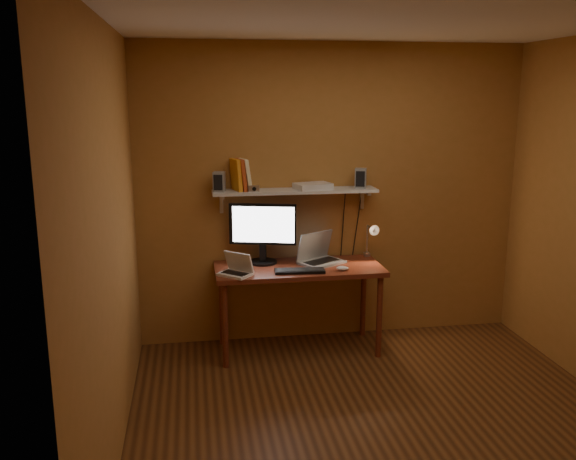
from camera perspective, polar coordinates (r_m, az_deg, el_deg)
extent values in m
cube|color=brown|center=(4.35, 8.86, -17.58)|extent=(3.40, 3.20, 0.02)
cube|color=silver|center=(3.79, 10.28, 19.11)|extent=(3.40, 3.20, 0.02)
cube|color=#A36931|center=(5.39, 4.11, 3.33)|extent=(3.40, 0.02, 2.60)
cube|color=#A36931|center=(2.46, 21.55, -9.05)|extent=(3.40, 0.02, 2.60)
cube|color=#A36931|center=(3.70, -16.47, -1.49)|extent=(0.02, 3.20, 2.60)
cube|color=maroon|center=(5.13, 1.01, -3.65)|extent=(1.40, 0.60, 0.04)
cylinder|color=maroon|center=(4.96, -5.91, -8.90)|extent=(0.05, 0.05, 0.71)
cylinder|color=maroon|center=(5.17, 8.53, -8.03)|extent=(0.05, 0.05, 0.71)
cylinder|color=maroon|center=(5.40, -6.20, -7.04)|extent=(0.05, 0.05, 0.71)
cylinder|color=maroon|center=(5.60, 7.06, -6.33)|extent=(0.05, 0.05, 0.71)
cube|color=silver|center=(5.17, 0.67, 3.68)|extent=(1.40, 0.25, 0.02)
cube|color=silver|center=(5.23, -6.25, 2.56)|extent=(0.03, 0.03, 0.18)
cube|color=silver|center=(5.43, 6.94, 2.92)|extent=(0.03, 0.03, 0.18)
cylinder|color=black|center=(5.23, -2.36, -3.00)|extent=(0.29, 0.29, 0.02)
cube|color=black|center=(5.21, -2.37, -2.05)|extent=(0.06, 0.06, 0.18)
cube|color=black|center=(5.15, -2.39, 0.54)|extent=(0.56, 0.17, 0.35)
cube|color=white|center=(5.13, -2.37, 0.50)|extent=(0.51, 0.14, 0.31)
cube|color=gray|center=(5.22, 3.17, -3.04)|extent=(0.43, 0.40, 0.02)
cube|color=black|center=(5.21, 3.17, -2.92)|extent=(0.33, 0.27, 0.00)
cube|color=gray|center=(5.25, 2.48, -1.45)|extent=(0.35, 0.25, 0.25)
cube|color=#152143|center=(5.25, 2.48, -1.45)|extent=(0.30, 0.21, 0.21)
cube|color=silver|center=(4.89, -4.99, -4.16)|extent=(0.30, 0.29, 0.02)
cube|color=black|center=(4.89, -4.99, -4.03)|extent=(0.22, 0.21, 0.00)
cube|color=silver|center=(4.91, -4.61, -2.97)|extent=(0.24, 0.22, 0.17)
cube|color=black|center=(4.91, -4.61, -2.97)|extent=(0.20, 0.18, 0.14)
cube|color=black|center=(4.96, 1.10, -3.84)|extent=(0.41, 0.17, 0.02)
ellipsoid|color=silver|center=(5.03, 5.11, -3.59)|extent=(0.11, 0.09, 0.04)
cube|color=silver|center=(5.50, 7.37, -2.52)|extent=(0.05, 0.06, 0.08)
cylinder|color=silver|center=(5.46, 7.41, -1.00)|extent=(0.02, 0.02, 0.28)
cylinder|color=silver|center=(5.35, 7.70, 0.25)|extent=(0.01, 0.16, 0.01)
cone|color=silver|center=(5.28, 7.94, 0.07)|extent=(0.09, 0.09, 0.09)
sphere|color=#FFE0A5|center=(5.26, 8.01, 0.02)|extent=(0.04, 0.04, 0.04)
cube|color=gray|center=(5.08, -6.46, 4.51)|extent=(0.11, 0.11, 0.16)
cube|color=gray|center=(5.28, 6.82, 4.84)|extent=(0.12, 0.12, 0.17)
cube|color=orange|center=(5.10, -4.89, 5.15)|extent=(0.10, 0.19, 0.27)
cube|color=#AC3D18|center=(5.10, -4.47, 5.16)|extent=(0.11, 0.19, 0.27)
cube|color=beige|center=(5.10, -4.05, 5.17)|extent=(0.12, 0.19, 0.27)
cube|color=silver|center=(5.04, -3.22, 3.89)|extent=(0.09, 0.03, 0.05)
cylinder|color=black|center=(5.03, -3.20, 3.86)|extent=(0.03, 0.02, 0.03)
cube|color=silver|center=(5.20, 2.34, 4.14)|extent=(0.34, 0.27, 0.05)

